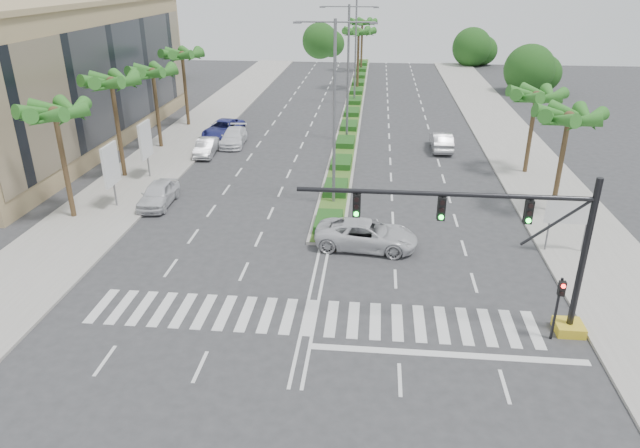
# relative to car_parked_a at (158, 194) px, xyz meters

# --- Properties ---
(ground) EXTENTS (160.00, 160.00, 0.00)m
(ground) POSITION_rel_car_parked_a_xyz_m (11.80, -12.69, -0.80)
(ground) COLOR #333335
(ground) RESTS_ON ground
(footpath_right) EXTENTS (6.00, 120.00, 0.15)m
(footpath_right) POSITION_rel_car_parked_a_xyz_m (27.00, 7.31, -0.72)
(footpath_right) COLOR gray
(footpath_right) RESTS_ON ground
(footpath_left) EXTENTS (6.00, 120.00, 0.15)m
(footpath_left) POSITION_rel_car_parked_a_xyz_m (-3.40, 7.31, -0.72)
(footpath_left) COLOR gray
(footpath_left) RESTS_ON ground
(median) EXTENTS (2.20, 75.00, 0.20)m
(median) POSITION_rel_car_parked_a_xyz_m (11.80, 32.31, -0.70)
(median) COLOR gray
(median) RESTS_ON ground
(median_grass) EXTENTS (1.80, 75.00, 0.04)m
(median_grass) POSITION_rel_car_parked_a_xyz_m (11.80, 32.31, -0.58)
(median_grass) COLOR #385B1F
(median_grass) RESTS_ON median
(building) EXTENTS (12.00, 36.00, 12.00)m
(building) POSITION_rel_car_parked_a_xyz_m (-14.20, 13.31, 5.20)
(building) COLOR tan
(building) RESTS_ON ground
(signal_gantry) EXTENTS (12.60, 1.20, 7.20)m
(signal_gantry) POSITION_rel_car_parked_a_xyz_m (21.07, -12.69, 2.66)
(signal_gantry) COLOR gold
(signal_gantry) RESTS_ON ground
(pedestrian_signal) EXTENTS (0.28, 0.36, 3.00)m
(pedestrian_signal) POSITION_rel_car_parked_a_xyz_m (22.40, -13.36, 1.25)
(pedestrian_signal) COLOR black
(pedestrian_signal) RESTS_ON ground
(direction_sign) EXTENTS (2.70, 0.11, 3.40)m
(direction_sign) POSITION_rel_car_parked_a_xyz_m (25.30, -4.70, 1.66)
(direction_sign) COLOR slate
(direction_sign) RESTS_ON ground
(billboard_near) EXTENTS (0.18, 2.10, 4.35)m
(billboard_near) POSITION_rel_car_parked_a_xyz_m (-2.70, -0.69, 2.17)
(billboard_near) COLOR slate
(billboard_near) RESTS_ON ground
(billboard_far) EXTENTS (0.18, 2.10, 4.35)m
(billboard_far) POSITION_rel_car_parked_a_xyz_m (-2.70, 5.31, 2.17)
(billboard_far) COLOR slate
(billboard_far) RESTS_ON ground
(palm_left_near) EXTENTS (4.57, 4.68, 7.55)m
(palm_left_near) POSITION_rel_car_parked_a_xyz_m (-4.70, -2.69, 5.89)
(palm_left_near) COLOR brown
(palm_left_near) RESTS_ON ground
(palm_left_mid) EXTENTS (4.57, 4.68, 7.95)m
(palm_left_mid) POSITION_rel_car_parked_a_xyz_m (-4.70, 5.31, 6.28)
(palm_left_mid) COLOR brown
(palm_left_mid) RESTS_ON ground
(palm_left_far) EXTENTS (4.57, 4.68, 7.35)m
(palm_left_far) POSITION_rel_car_parked_a_xyz_m (-4.70, 13.31, 5.70)
(palm_left_far) COLOR brown
(palm_left_far) RESTS_ON ground
(palm_left_end) EXTENTS (4.57, 4.68, 7.75)m
(palm_left_end) POSITION_rel_car_parked_a_xyz_m (-4.70, 21.31, 6.09)
(palm_left_end) COLOR brown
(palm_left_end) RESTS_ON ground
(palm_right_near) EXTENTS (4.57, 4.68, 7.05)m
(palm_right_near) POSITION_rel_car_parked_a_xyz_m (26.30, 1.31, 5.41)
(palm_right_near) COLOR brown
(palm_right_near) RESTS_ON ground
(palm_right_far) EXTENTS (4.57, 4.68, 6.75)m
(palm_right_far) POSITION_rel_car_parked_a_xyz_m (26.30, 9.31, 5.12)
(palm_right_far) COLOR brown
(palm_right_far) RESTS_ON ground
(palm_median_a) EXTENTS (4.57, 4.68, 8.05)m
(palm_median_a) POSITION_rel_car_parked_a_xyz_m (11.80, 42.31, 6.38)
(palm_median_a) COLOR brown
(palm_median_a) RESTS_ON ground
(palm_median_b) EXTENTS (4.57, 4.68, 8.05)m
(palm_median_b) POSITION_rel_car_parked_a_xyz_m (11.80, 57.31, 6.38)
(palm_median_b) COLOR brown
(palm_median_b) RESTS_ON ground
(streetlight_near) EXTENTS (5.10, 0.25, 12.00)m
(streetlight_near) POSITION_rel_car_parked_a_xyz_m (11.80, 1.31, 6.01)
(streetlight_near) COLOR slate
(streetlight_near) RESTS_ON ground
(streetlight_mid) EXTENTS (5.10, 0.25, 12.00)m
(streetlight_mid) POSITION_rel_car_parked_a_xyz_m (11.80, 17.31, 6.01)
(streetlight_mid) COLOR slate
(streetlight_mid) RESTS_ON ground
(streetlight_far) EXTENTS (5.10, 0.25, 12.00)m
(streetlight_far) POSITION_rel_car_parked_a_xyz_m (11.80, 33.31, 6.01)
(streetlight_far) COLOR slate
(streetlight_far) RESTS_ON ground
(car_parked_a) EXTENTS (2.00, 4.72, 1.59)m
(car_parked_a) POSITION_rel_car_parked_a_xyz_m (0.00, 0.00, 0.00)
(car_parked_a) COLOR silver
(car_parked_a) RESTS_ON ground
(car_parked_b) EXTENTS (1.78, 4.41, 1.43)m
(car_parked_b) POSITION_rel_car_parked_a_xyz_m (0.00, 11.51, -0.08)
(car_parked_b) COLOR #B4B4B9
(car_parked_b) RESTS_ON ground
(car_parked_c) EXTENTS (3.35, 6.09, 1.62)m
(car_parked_c) POSITION_rel_car_parked_a_xyz_m (0.00, 17.38, 0.01)
(car_parked_c) COLOR navy
(car_parked_c) RESTS_ON ground
(car_parked_d) EXTENTS (2.41, 5.22, 1.48)m
(car_parked_d) POSITION_rel_car_parked_a_xyz_m (1.60, 14.91, -0.06)
(car_parked_d) COLOR white
(car_parked_d) RESTS_ON ground
(car_crossing) EXTENTS (6.05, 3.23, 1.62)m
(car_crossing) POSITION_rel_car_parked_a_xyz_m (14.19, -5.13, 0.01)
(car_crossing) COLOR silver
(car_crossing) RESTS_ON ground
(car_right) EXTENTS (1.76, 4.89, 1.60)m
(car_right) POSITION_rel_car_parked_a_xyz_m (20.30, 15.12, 0.01)
(car_right) COLOR #ACABB0
(car_right) RESTS_ON ground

